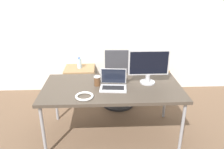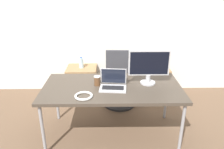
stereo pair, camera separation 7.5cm
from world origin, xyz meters
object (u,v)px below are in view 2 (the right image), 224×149
Objects in this scene: office_chair at (120,85)px; monitor at (149,66)px; cabinet_right at (153,81)px; coffee_cup_white at (123,78)px; coffee_cup_brown at (97,81)px; water_bottle at (81,63)px; cable_coil at (84,96)px; cabinet_left at (82,81)px; laptop_center at (113,84)px.

monitor is (0.34, -0.67, 0.59)m from office_chair.
office_chair reaches higher than cabinet_right.
coffee_cup_brown is (-0.35, -0.10, 0.01)m from coffee_cup_white.
water_bottle is at bearing 146.48° from office_chair.
coffee_cup_white is 0.53× the size of cable_coil.
office_chair is 1.93× the size of cabinet_left.
coffee_cup_white reaches higher than water_bottle.
monitor is at bearing -105.89° from cabinet_right.
coffee_cup_white is at bearing -121.18° from cabinet_right.
laptop_center is (-0.13, -0.80, 0.40)m from office_chair.
office_chair is at bearing 65.36° from cable_coil.
monitor is at bearing -47.59° from cabinet_left.
office_chair reaches higher than laptop_center.
cabinet_right is at bearing 74.11° from monitor.
cable_coil is at bearing -82.14° from cabinet_left.
laptop_center is (0.56, -1.26, 0.15)m from water_bottle.
cabinet_right is (1.35, 0.00, 0.00)m from cabinet_left.
laptop_center is 0.66× the size of monitor.
cabinet_left is 1.54× the size of laptop_center.
cabinet_left is at bearing 114.04° from laptop_center.
coffee_cup_brown is at bearing 158.92° from laptop_center.
coffee_cup_white reaches higher than cabinet_left.
coffee_cup_white is at bearing -88.70° from office_chair.
laptop_center is at bearing -122.23° from cabinet_right.
laptop_center is (0.56, -1.26, 0.52)m from cabinet_left.
water_bottle is at bearing 179.91° from cabinet_right.
office_chair is 0.96m from monitor.
monitor is 2.46× the size of cable_coil.
water_bottle is 1.29m from coffee_cup_white.
cabinet_left is 2.69× the size of water_bottle.
office_chair is 5.19× the size of water_bottle.
coffee_cup_white is (0.70, -1.08, 0.15)m from water_bottle.
laptop_center is 1.63× the size of cable_coil.
coffee_cup_white is at bearing 16.44° from coffee_cup_brown.
office_chair is at bearing -33.39° from cabinet_left.
laptop_center is 0.53m from monitor.
office_chair reaches higher than cable_coil.
monitor is at bearing 4.02° from coffee_cup_brown.
cabinet_left is 2.52× the size of cable_coil.
office_chair is 0.83m from cabinet_left.
cable_coil is at bearing -127.28° from cabinet_right.
office_chair reaches higher than water_bottle.
cabinet_right is 1.02× the size of monitor.
water_bottle is 0.38× the size of monitor.
laptop_center reaches higher than water_bottle.
water_bottle is at bearing 97.85° from cable_coil.
coffee_cup_brown is at bearing -114.97° from office_chair.
office_chair is 2.98× the size of laptop_center.
cabinet_right is 1.57m from laptop_center.
cabinet_right is 4.76× the size of coffee_cup_white.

